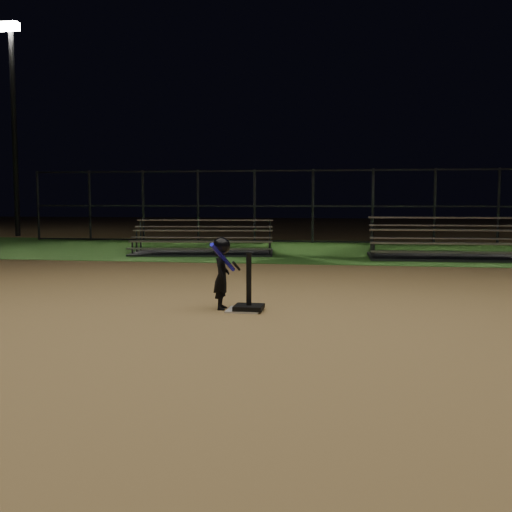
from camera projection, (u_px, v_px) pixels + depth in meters
The scene contains 9 objects.
ground at pixel (244, 311), 8.38m from camera, with size 80.00×80.00×0.00m, color #A9844C.
grass_strip at pixel (305, 250), 18.21m from camera, with size 60.00×8.00×0.01m, color #2D5F1E.
home_plate at pixel (244, 310), 8.38m from camera, with size 0.45×0.45×0.02m, color beige.
batting_tee at pixel (249, 299), 8.32m from camera, with size 0.38×0.38×0.76m.
child_batter at pixel (222, 271), 8.45m from camera, with size 0.38×0.60×0.99m.
bleacher_left at pixel (203, 247), 16.87m from camera, with size 3.99×2.32×0.93m.
bleacher_right at pixel (454, 250), 15.61m from camera, with size 4.28×2.17×1.03m.
backstop_fence at pixel (313, 206), 21.04m from camera, with size 20.08×0.08×2.50m.
light_pole_left at pixel (13, 111), 24.52m from camera, with size 0.90×0.53×8.30m.
Camera 1 is at (1.49, -8.14, 1.51)m, focal length 43.64 mm.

